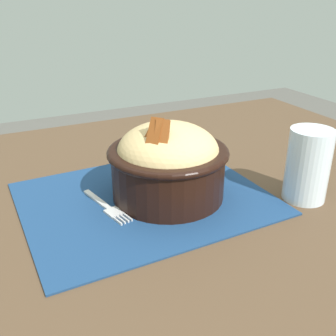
# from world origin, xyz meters

# --- Properties ---
(table) EXTENTS (1.25, 0.89, 0.73)m
(table) POSITION_xyz_m (0.00, 0.00, 0.66)
(table) COLOR #4C3826
(table) RESTS_ON ground_plane
(placemat) EXTENTS (0.40, 0.33, 0.00)m
(placemat) POSITION_xyz_m (-0.00, 0.00, 0.73)
(placemat) COLOR navy
(placemat) RESTS_ON table
(bowl) EXTENTS (0.21, 0.21, 0.15)m
(bowl) POSITION_xyz_m (-0.04, 0.01, 0.80)
(bowl) COLOR black
(bowl) RESTS_ON placemat
(fork) EXTENTS (0.04, 0.13, 0.00)m
(fork) POSITION_xyz_m (0.07, 0.01, 0.74)
(fork) COLOR silver
(fork) RESTS_ON placemat
(drinking_glass) EXTENTS (0.07, 0.07, 0.12)m
(drinking_glass) POSITION_xyz_m (-0.24, 0.11, 0.78)
(drinking_glass) COLOR silver
(drinking_glass) RESTS_ON table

